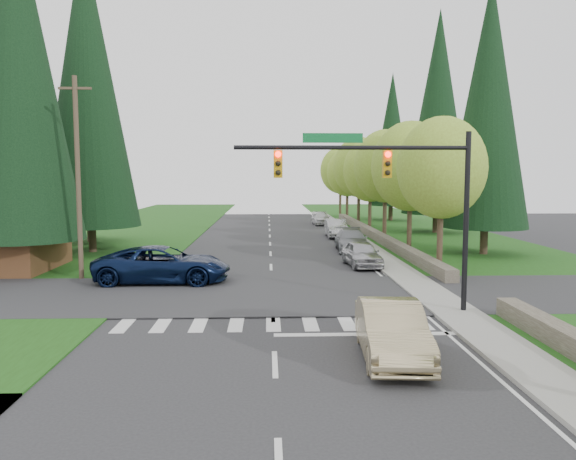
{
  "coord_description": "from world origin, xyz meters",
  "views": [
    {
      "loc": [
        -0.19,
        -16.03,
        5.18
      ],
      "look_at": [
        0.71,
        8.49,
        2.8
      ],
      "focal_mm": 35.0,
      "sensor_mm": 36.0,
      "label": 1
    }
  ],
  "objects": [
    {
      "name": "conifer_w_e",
      "position": [
        -14.0,
        28.0,
        10.29
      ],
      "size": [
        5.78,
        5.78,
        18.8
      ],
      "color": "#38281C",
      "rests_on": "ground"
    },
    {
      "name": "parked_car_a",
      "position": [
        5.2,
        15.59,
        0.73
      ],
      "size": [
        2.07,
        4.41,
        1.46
      ],
      "primitive_type": "imported",
      "rotation": [
        0.0,
        0.0,
        0.08
      ],
      "color": "#A8A9AD",
      "rests_on": "ground"
    },
    {
      "name": "conifer_w_a",
      "position": [
        -13.0,
        14.0,
        10.79
      ],
      "size": [
        6.12,
        6.12,
        19.8
      ],
      "color": "#38281C",
      "rests_on": "ground"
    },
    {
      "name": "decid_tree_2",
      "position": [
        9.1,
        28.0,
        5.93
      ],
      "size": [
        5.0,
        5.0,
        8.82
      ],
      "color": "#38281C",
      "rests_on": "ground"
    },
    {
      "name": "cross_street",
      "position": [
        0.0,
        8.0,
        0.0
      ],
      "size": [
        120.0,
        8.0,
        0.1
      ],
      "primitive_type": "cube",
      "color": "#28282B",
      "rests_on": "ground"
    },
    {
      "name": "decid_tree_0",
      "position": [
        9.2,
        14.0,
        5.6
      ],
      "size": [
        4.8,
        4.8,
        8.37
      ],
      "color": "#38281C",
      "rests_on": "ground"
    },
    {
      "name": "sidewalk_east",
      "position": [
        6.9,
        22.0,
        0.07
      ],
      "size": [
        1.8,
        80.0,
        0.13
      ],
      "primitive_type": "cube",
      "color": "gray",
      "rests_on": "ground"
    },
    {
      "name": "stone_wall_north",
      "position": [
        8.6,
        30.0,
        0.35
      ],
      "size": [
        0.7,
        40.0,
        0.7
      ],
      "primitive_type": "cube",
      "color": "#4C4438",
      "rests_on": "ground"
    },
    {
      "name": "decid_tree_5",
      "position": [
        9.1,
        49.0,
        5.53
      ],
      "size": [
        4.8,
        4.8,
        8.3
      ],
      "color": "#38281C",
      "rests_on": "ground"
    },
    {
      "name": "grass_east",
      "position": [
        13.0,
        20.0,
        0.03
      ],
      "size": [
        14.0,
        110.0,
        0.06
      ],
      "primitive_type": "cube",
      "color": "#1D4713",
      "rests_on": "ground"
    },
    {
      "name": "conifer_e_c",
      "position": [
        14.0,
        48.0,
        9.29
      ],
      "size": [
        5.1,
        5.1,
        16.8
      ],
      "color": "#38281C",
      "rests_on": "ground"
    },
    {
      "name": "curb_east",
      "position": [
        6.05,
        22.0,
        0.07
      ],
      "size": [
        0.2,
        80.0,
        0.13
      ],
      "primitive_type": "cube",
      "color": "gray",
      "rests_on": "ground"
    },
    {
      "name": "parked_car_d",
      "position": [
        5.42,
        42.99,
        0.68
      ],
      "size": [
        1.79,
        4.05,
        1.35
      ],
      "primitive_type": "imported",
      "rotation": [
        0.0,
        0.0,
        0.05
      ],
      "color": "silver",
      "rests_on": "ground"
    },
    {
      "name": "decid_tree_6",
      "position": [
        9.2,
        56.0,
        5.86
      ],
      "size": [
        5.2,
        5.2,
        8.86
      ],
      "color": "#38281C",
      "rests_on": "ground"
    },
    {
      "name": "decid_tree_4",
      "position": [
        9.3,
        42.0,
        6.06
      ],
      "size": [
        5.4,
        5.4,
        9.18
      ],
      "color": "#38281C",
      "rests_on": "ground"
    },
    {
      "name": "conifer_e_a",
      "position": [
        14.0,
        20.0,
        9.79
      ],
      "size": [
        5.44,
        5.44,
        17.8
      ],
      "color": "#38281C",
      "rests_on": "ground"
    },
    {
      "name": "parked_car_b",
      "position": [
        5.6,
        22.24,
        0.75
      ],
      "size": [
        2.33,
        5.27,
        1.5
      ],
      "primitive_type": "imported",
      "rotation": [
        0.0,
        0.0,
        -0.04
      ],
      "color": "slate",
      "rests_on": "ground"
    },
    {
      "name": "conifer_w_c",
      "position": [
        -12.0,
        22.0,
        11.29
      ],
      "size": [
        6.46,
        6.46,
        20.8
      ],
      "color": "#38281C",
      "rests_on": "ground"
    },
    {
      "name": "parked_car_c",
      "position": [
        5.6,
        30.88,
        0.76
      ],
      "size": [
        1.62,
        4.64,
        1.53
      ],
      "primitive_type": "imported",
      "rotation": [
        0.0,
        0.0,
        -0.0
      ],
      "color": "#B1B2B6",
      "rests_on": "ground"
    },
    {
      "name": "decid_tree_1",
      "position": [
        9.3,
        21.0,
        5.8
      ],
      "size": [
        5.2,
        5.2,
        8.8
      ],
      "color": "#38281C",
      "rests_on": "ground"
    },
    {
      "name": "sedan_champagne",
      "position": [
        3.32,
        -0.61,
        0.8
      ],
      "size": [
        2.01,
        4.95,
        1.6
      ],
      "primitive_type": "imported",
      "rotation": [
        0.0,
        0.0,
        -0.07
      ],
      "color": "#D0BC8B",
      "rests_on": "ground"
    },
    {
      "name": "suv_navy",
      "position": [
        -5.26,
        11.0,
        0.9
      ],
      "size": [
        6.49,
        3.05,
        1.8
      ],
      "primitive_type": "imported",
      "rotation": [
        0.0,
        0.0,
        1.56
      ],
      "color": "#0A1635",
      "rests_on": "ground"
    },
    {
      "name": "grass_west",
      "position": [
        -13.0,
        20.0,
        0.03
      ],
      "size": [
        14.0,
        110.0,
        0.06
      ],
      "primitive_type": "cube",
      "color": "#1D4713",
      "rests_on": "ground"
    },
    {
      "name": "parked_car_e",
      "position": [
        5.6,
        43.94,
        0.63
      ],
      "size": [
        1.87,
        4.39,
        1.26
      ],
      "primitive_type": "imported",
      "rotation": [
        0.0,
        0.0,
        -0.02
      ],
      "color": "#B4B5BA",
      "rests_on": "ground"
    },
    {
      "name": "ground",
      "position": [
        0.0,
        0.0,
        0.0
      ],
      "size": [
        120.0,
        120.0,
        0.0
      ],
      "primitive_type": "plane",
      "color": "#28282B",
      "rests_on": "ground"
    },
    {
      "name": "decid_tree_3",
      "position": [
        9.2,
        35.0,
        5.66
      ],
      "size": [
        5.0,
        5.0,
        8.55
      ],
      "color": "#38281C",
      "rests_on": "ground"
    },
    {
      "name": "utility_pole",
      "position": [
        -9.5,
        12.0,
        5.14
      ],
      "size": [
        1.6,
        0.24,
        10.0
      ],
      "color": "#473828",
      "rests_on": "ground"
    },
    {
      "name": "traffic_signal",
      "position": [
        4.37,
        4.5,
        4.98
      ],
      "size": [
        8.7,
        0.37,
        6.8
      ],
      "color": "black",
      "rests_on": "ground"
    },
    {
      "name": "conifer_e_b",
      "position": [
        15.0,
        34.0,
        10.79
      ],
      "size": [
        6.12,
        6.12,
        19.8
      ],
      "color": "#38281C",
      "rests_on": "ground"
    }
  ]
}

